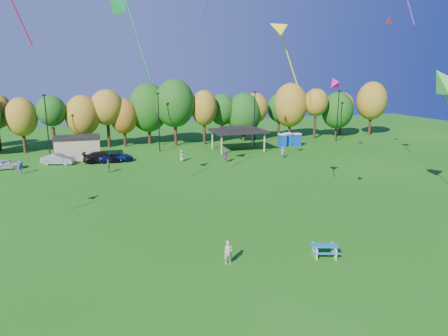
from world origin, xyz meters
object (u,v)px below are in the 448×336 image
object	(u,v)px
kite_flyer	(228,252)
car_d	(103,157)
car_b	(58,159)
picnic_table	(324,249)
porta_potties	(289,140)
car_a	(5,164)
car_c	(116,157)

from	to	relation	value
kite_flyer	car_d	xyz separation A→B (m)	(-7.02, 33.92, -0.03)
car_d	car_b	bearing A→B (deg)	89.41
picnic_table	kite_flyer	distance (m)	6.58
car_b	porta_potties	bearing A→B (deg)	-66.84
porta_potties	picnic_table	xyz separation A→B (m)	(-16.73, -38.53, -0.66)
kite_flyer	car_d	size ratio (longest dim) A/B	0.30
picnic_table	car_a	bearing A→B (deg)	145.46
picnic_table	car_a	size ratio (longest dim) A/B	0.53
kite_flyer	car_c	bearing A→B (deg)	102.45
kite_flyer	car_c	size ratio (longest dim) A/B	0.33
car_b	car_a	bearing A→B (deg)	117.34
porta_potties	car_a	size ratio (longest dim) A/B	0.94
car_a	porta_potties	bearing A→B (deg)	-92.85
kite_flyer	car_c	distance (m)	34.31
kite_flyer	car_d	bearing A→B (deg)	105.25
kite_flyer	picnic_table	bearing A→B (deg)	-3.53
car_b	car_d	distance (m)	5.80
car_b	car_d	xyz separation A→B (m)	(5.78, -0.52, 0.05)
picnic_table	car_b	size ratio (longest dim) A/B	0.49
car_a	car_c	distance (m)	13.67
porta_potties	car_a	world-z (taller)	porta_potties
car_d	picnic_table	bearing A→B (deg)	-154.15
kite_flyer	car_a	distance (m)	38.43
picnic_table	kite_flyer	world-z (taller)	kite_flyer
car_a	picnic_table	bearing A→B (deg)	-151.99
car_a	car_d	xyz separation A→B (m)	(11.94, 0.50, 0.08)
picnic_table	car_d	xyz separation A→B (m)	(-13.54, 34.74, 0.32)
porta_potties	kite_flyer	world-z (taller)	porta_potties
car_a	car_d	size ratio (longest dim) A/B	0.76
picnic_table	car_d	world-z (taller)	car_d
porta_potties	picnic_table	distance (m)	42.01
car_a	kite_flyer	bearing A→B (deg)	-159.09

